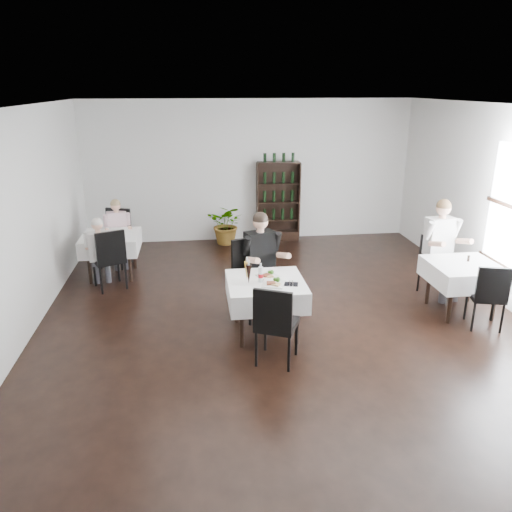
# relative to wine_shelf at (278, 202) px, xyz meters

# --- Properties ---
(room_shell) EXTENTS (9.00, 9.00, 9.00)m
(room_shell) POSITION_rel_wine_shelf_xyz_m (-0.60, -4.31, 0.65)
(room_shell) COLOR black
(room_shell) RESTS_ON ground
(wine_shelf) EXTENTS (0.90, 0.28, 1.75)m
(wine_shelf) POSITION_rel_wine_shelf_xyz_m (0.00, 0.00, 0.00)
(wine_shelf) COLOR black
(wine_shelf) RESTS_ON ground
(main_table) EXTENTS (1.03, 1.03, 0.77)m
(main_table) POSITION_rel_wine_shelf_xyz_m (-0.90, -4.31, -0.23)
(main_table) COLOR black
(main_table) RESTS_ON ground
(left_table) EXTENTS (0.98, 0.98, 0.77)m
(left_table) POSITION_rel_wine_shelf_xyz_m (-3.30, -1.81, -0.23)
(left_table) COLOR black
(left_table) RESTS_ON ground
(right_table) EXTENTS (0.98, 0.98, 0.77)m
(right_table) POSITION_rel_wine_shelf_xyz_m (2.10, -4.01, -0.23)
(right_table) COLOR black
(right_table) RESTS_ON ground
(potted_tree) EXTENTS (0.98, 0.93, 0.87)m
(potted_tree) POSITION_rel_wine_shelf_xyz_m (-1.13, -0.15, -0.41)
(potted_tree) COLOR #1C501B
(potted_tree) RESTS_ON ground
(main_chair_far) EXTENTS (0.69, 0.69, 1.15)m
(main_chair_far) POSITION_rel_wine_shelf_xyz_m (-1.00, -3.68, -0.19)
(main_chair_far) COLOR black
(main_chair_far) RESTS_ON ground
(main_chair_near) EXTENTS (0.62, 0.63, 1.03)m
(main_chair_near) POSITION_rel_wine_shelf_xyz_m (-0.91, -5.15, -0.26)
(main_chair_near) COLOR black
(main_chair_near) RESTS_ON ground
(left_chair_far) EXTENTS (0.62, 0.62, 1.06)m
(left_chair_far) POSITION_rel_wine_shelf_xyz_m (-3.29, -1.18, -0.24)
(left_chair_far) COLOR black
(left_chair_far) RESTS_ON ground
(left_chair_near) EXTENTS (0.63, 0.63, 1.04)m
(left_chair_near) POSITION_rel_wine_shelf_xyz_m (-3.23, -2.46, -0.25)
(left_chair_near) COLOR black
(left_chair_near) RESTS_ON ground
(right_chair_far) EXTENTS (0.48, 0.48, 0.98)m
(right_chair_far) POSITION_rel_wine_shelf_xyz_m (2.02, -3.30, -0.29)
(right_chair_far) COLOR black
(right_chair_far) RESTS_ON ground
(right_chair_near) EXTENTS (0.53, 0.54, 0.96)m
(right_chair_near) POSITION_rel_wine_shelf_xyz_m (2.17, -4.59, -0.30)
(right_chair_near) COLOR black
(right_chair_near) RESTS_ON ground
(diner_main) EXTENTS (0.65, 0.70, 1.54)m
(diner_main) POSITION_rel_wine_shelf_xyz_m (-0.85, -3.65, 0.05)
(diner_main) COLOR #3C3C43
(diner_main) RESTS_ON ground
(diner_left_far) EXTENTS (0.52, 0.54, 1.27)m
(diner_left_far) POSITION_rel_wine_shelf_xyz_m (-3.24, -1.27, -0.11)
(diner_left_far) COLOR #3C3C43
(diner_left_far) RESTS_ON ground
(diner_left_near) EXTENTS (0.50, 0.52, 1.24)m
(diner_left_near) POSITION_rel_wine_shelf_xyz_m (-3.39, -2.38, -0.13)
(diner_left_near) COLOR #3C3C43
(diner_left_near) RESTS_ON ground
(diner_right_far) EXTENTS (0.64, 0.66, 1.58)m
(diner_right_far) POSITION_rel_wine_shelf_xyz_m (2.07, -3.35, 0.07)
(diner_right_far) COLOR #3C3C43
(diner_right_far) RESTS_ON ground
(plate_far) EXTENTS (0.33, 0.33, 0.08)m
(plate_far) POSITION_rel_wine_shelf_xyz_m (-0.84, -4.16, -0.06)
(plate_far) COLOR white
(plate_far) RESTS_ON main_table
(plate_near) EXTENTS (0.36, 0.36, 0.09)m
(plate_near) POSITION_rel_wine_shelf_xyz_m (-0.82, -4.47, -0.06)
(plate_near) COLOR white
(plate_near) RESTS_ON main_table
(pilsner_dark) EXTENTS (0.08, 0.08, 0.33)m
(pilsner_dark) POSITION_rel_wine_shelf_xyz_m (-1.14, -4.39, 0.06)
(pilsner_dark) COLOR black
(pilsner_dark) RESTS_ON main_table
(pilsner_lager) EXTENTS (0.08, 0.08, 0.33)m
(pilsner_lager) POSITION_rel_wine_shelf_xyz_m (-1.15, -4.25, 0.06)
(pilsner_lager) COLOR gold
(pilsner_lager) RESTS_ON main_table
(coke_bottle) EXTENTS (0.07, 0.07, 0.26)m
(coke_bottle) POSITION_rel_wine_shelf_xyz_m (-0.97, -4.34, 0.03)
(coke_bottle) COLOR silver
(coke_bottle) RESTS_ON main_table
(napkin_cutlery) EXTENTS (0.21, 0.20, 0.02)m
(napkin_cutlery) POSITION_rel_wine_shelf_xyz_m (-0.59, -4.48, -0.07)
(napkin_cutlery) COLOR black
(napkin_cutlery) RESTS_ON main_table
(pepper_mill) EXTENTS (0.04, 0.04, 0.09)m
(pepper_mill) POSITION_rel_wine_shelf_xyz_m (2.21, -3.92, -0.03)
(pepper_mill) COLOR black
(pepper_mill) RESTS_ON right_table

